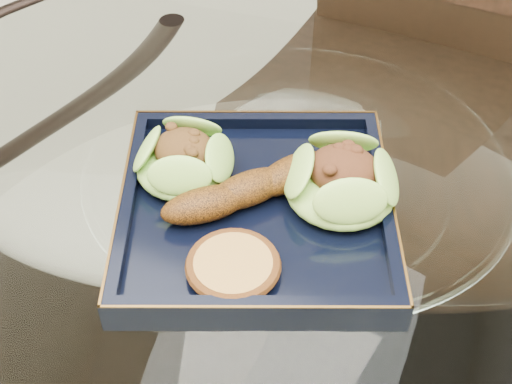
% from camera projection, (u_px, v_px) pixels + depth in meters
% --- Properties ---
extents(dining_table, '(1.13, 1.13, 0.77)m').
position_uv_depth(dining_table, '(290.00, 295.00, 0.86)').
color(dining_table, white).
rests_on(dining_table, ground).
extents(dining_chair, '(0.41, 0.41, 0.89)m').
position_uv_depth(dining_chair, '(391.00, 171.00, 1.17)').
color(dining_chair, '#331C11').
rests_on(dining_chair, ground).
extents(navy_plate, '(0.35, 0.35, 0.02)m').
position_uv_depth(navy_plate, '(256.00, 213.00, 0.72)').
color(navy_plate, black).
rests_on(navy_plate, dining_table).
extents(lettuce_wrap_left, '(0.12, 0.12, 0.04)m').
position_uv_depth(lettuce_wrap_left, '(184.00, 162.00, 0.73)').
color(lettuce_wrap_left, '#599B2D').
rests_on(lettuce_wrap_left, navy_plate).
extents(lettuce_wrap_right, '(0.12, 0.12, 0.04)m').
position_uv_depth(lettuce_wrap_right, '(341.00, 184.00, 0.71)').
color(lettuce_wrap_right, '#58942B').
rests_on(lettuce_wrap_right, navy_plate).
extents(roasted_plantain, '(0.14, 0.16, 0.03)m').
position_uv_depth(roasted_plantain, '(249.00, 189.00, 0.71)').
color(roasted_plantain, '#5F310A').
rests_on(roasted_plantain, navy_plate).
extents(crumb_patty, '(0.09, 0.09, 0.01)m').
position_uv_depth(crumb_patty, '(233.00, 267.00, 0.65)').
color(crumb_patty, '#BC8F3E').
rests_on(crumb_patty, navy_plate).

